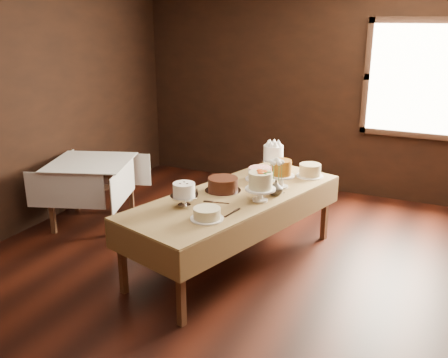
% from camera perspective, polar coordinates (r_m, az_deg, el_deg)
% --- Properties ---
extents(floor, '(5.00, 6.00, 0.01)m').
position_cam_1_polar(floor, '(4.70, -1.07, -11.76)').
color(floor, black).
rests_on(floor, ground).
extents(wall_back, '(5.00, 0.02, 2.80)m').
position_cam_1_polar(wall_back, '(6.95, 10.09, 10.12)').
color(wall_back, black).
rests_on(wall_back, ground).
extents(window, '(1.10, 0.05, 1.30)m').
position_cam_1_polar(window, '(6.64, 21.07, 10.58)').
color(window, '#FFEABF').
rests_on(window, wall_back).
extents(display_table, '(1.53, 2.49, 0.72)m').
position_cam_1_polar(display_table, '(4.78, 1.25, -2.41)').
color(display_table, '#4E2D1A').
rests_on(display_table, ground).
extents(side_table, '(1.14, 1.14, 0.75)m').
position_cam_1_polar(side_table, '(5.95, -14.97, 1.13)').
color(side_table, '#4E2D1A').
rests_on(side_table, ground).
extents(cake_meringue, '(0.30, 0.30, 0.28)m').
position_cam_1_polar(cake_meringue, '(5.55, 5.64, 2.43)').
color(cake_meringue, silver).
rests_on(cake_meringue, display_table).
extents(cake_speckled, '(0.29, 0.29, 0.14)m').
position_cam_1_polar(cake_speckled, '(5.35, 9.79, 0.95)').
color(cake_speckled, white).
rests_on(cake_speckled, display_table).
extents(cake_lattice, '(0.32, 0.32, 0.12)m').
position_cam_1_polar(cake_lattice, '(5.19, 4.19, 0.53)').
color(cake_lattice, white).
rests_on(cake_lattice, display_table).
extents(cake_caramel, '(0.26, 0.26, 0.29)m').
position_cam_1_polar(cake_caramel, '(4.95, 6.57, 0.42)').
color(cake_caramel, white).
rests_on(cake_caramel, display_table).
extents(cake_chocolate, '(0.35, 0.35, 0.14)m').
position_cam_1_polar(cake_chocolate, '(4.83, -0.13, -0.67)').
color(cake_chocolate, silver).
rests_on(cake_chocolate, display_table).
extents(cake_flowers, '(0.28, 0.28, 0.29)m').
position_cam_1_polar(cake_flowers, '(4.57, 4.16, -1.04)').
color(cake_flowers, white).
rests_on(cake_flowers, display_table).
extents(cake_swirl, '(0.27, 0.27, 0.23)m').
position_cam_1_polar(cake_swirl, '(4.45, -4.58, -1.91)').
color(cake_swirl, silver).
rests_on(cake_swirl, display_table).
extents(cake_cream, '(0.28, 0.28, 0.10)m').
position_cam_1_polar(cake_cream, '(4.18, -1.97, -4.02)').
color(cake_cream, white).
rests_on(cake_cream, display_table).
extents(cake_server_a, '(0.24, 0.07, 0.01)m').
position_cam_1_polar(cake_server_a, '(4.54, -0.34, -2.75)').
color(cake_server_a, silver).
rests_on(cake_server_a, display_table).
extents(cake_server_b, '(0.06, 0.24, 0.01)m').
position_cam_1_polar(cake_server_b, '(4.28, 0.59, -4.09)').
color(cake_server_b, silver).
rests_on(cake_server_b, display_table).
extents(cake_server_d, '(0.22, 0.14, 0.01)m').
position_cam_1_polar(cake_server_d, '(4.82, 6.05, -1.61)').
color(cake_server_d, silver).
rests_on(cake_server_d, display_table).
extents(cake_server_e, '(0.14, 0.22, 0.01)m').
position_cam_1_polar(cake_server_e, '(4.74, -3.12, -1.86)').
color(cake_server_e, silver).
rests_on(cake_server_e, display_table).
extents(flower_vase, '(0.20, 0.20, 0.15)m').
position_cam_1_polar(flower_vase, '(4.76, 5.92, -0.98)').
color(flower_vase, '#2D2823').
rests_on(flower_vase, display_table).
extents(flower_bouquet, '(0.14, 0.14, 0.20)m').
position_cam_1_polar(flower_bouquet, '(4.70, 6.00, 1.23)').
color(flower_bouquet, white).
rests_on(flower_bouquet, flower_vase).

